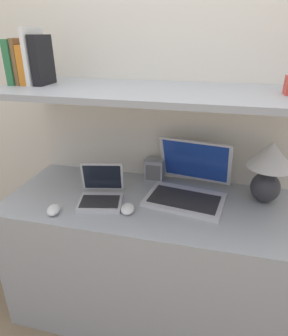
{
  "coord_description": "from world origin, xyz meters",
  "views": [
    {
      "loc": [
        0.31,
        -0.99,
        1.52
      ],
      "look_at": [
        -0.02,
        0.31,
        0.92
      ],
      "focal_mm": 32.0,
      "sensor_mm": 36.0,
      "label": 1
    }
  ],
  "objects_px": {
    "table_lamp": "(269,166)",
    "book_white": "(35,57)",
    "book_green": "(17,62)",
    "book_brown": "(23,61)",
    "computer_mouse": "(128,209)",
    "book_orange": "(29,65)",
    "laptop_small": "(101,194)",
    "router_box": "(154,170)",
    "second_mouse": "(53,210)",
    "book_black": "(42,60)",
    "laptop_large": "(188,186)"
  },
  "relations": [
    {
      "from": "laptop_large",
      "to": "book_brown",
      "type": "height_order",
      "value": "book_brown"
    },
    {
      "from": "computer_mouse",
      "to": "router_box",
      "type": "distance_m",
      "value": 0.37
    },
    {
      "from": "table_lamp",
      "to": "router_box",
      "type": "bearing_deg",
      "value": 171.05
    },
    {
      "from": "laptop_large",
      "to": "second_mouse",
      "type": "bearing_deg",
      "value": -151.91
    },
    {
      "from": "laptop_large",
      "to": "book_white",
      "type": "height_order",
      "value": "book_white"
    },
    {
      "from": "book_white",
      "to": "book_black",
      "type": "xyz_separation_m",
      "value": [
        0.04,
        -0.0,
        -0.02
      ]
    },
    {
      "from": "book_white",
      "to": "book_black",
      "type": "height_order",
      "value": "book_white"
    },
    {
      "from": "table_lamp",
      "to": "second_mouse",
      "type": "height_order",
      "value": "table_lamp"
    },
    {
      "from": "table_lamp",
      "to": "router_box",
      "type": "height_order",
      "value": "table_lamp"
    },
    {
      "from": "table_lamp",
      "to": "book_brown",
      "type": "height_order",
      "value": "book_brown"
    },
    {
      "from": "book_black",
      "to": "second_mouse",
      "type": "bearing_deg",
      "value": -65.28
    },
    {
      "from": "table_lamp",
      "to": "computer_mouse",
      "type": "relative_size",
      "value": 3.01
    },
    {
      "from": "computer_mouse",
      "to": "book_green",
      "type": "distance_m",
      "value": 0.91
    },
    {
      "from": "second_mouse",
      "to": "router_box",
      "type": "height_order",
      "value": "router_box"
    },
    {
      "from": "table_lamp",
      "to": "book_green",
      "type": "bearing_deg",
      "value": -176.54
    },
    {
      "from": "second_mouse",
      "to": "book_black",
      "type": "xyz_separation_m",
      "value": [
        -0.13,
        0.29,
        0.65
      ]
    },
    {
      "from": "book_green",
      "to": "book_brown",
      "type": "xyz_separation_m",
      "value": [
        0.03,
        0.0,
        0.0
      ]
    },
    {
      "from": "table_lamp",
      "to": "second_mouse",
      "type": "xyz_separation_m",
      "value": [
        -0.98,
        -0.37,
        -0.18
      ]
    },
    {
      "from": "book_brown",
      "to": "book_black",
      "type": "distance_m",
      "value": 0.11
    },
    {
      "from": "second_mouse",
      "to": "book_orange",
      "type": "relative_size",
      "value": 0.58
    },
    {
      "from": "book_brown",
      "to": "book_orange",
      "type": "relative_size",
      "value": 1.16
    },
    {
      "from": "laptop_large",
      "to": "book_orange",
      "type": "xyz_separation_m",
      "value": [
        -0.81,
        -0.03,
        0.58
      ]
    },
    {
      "from": "router_box",
      "to": "book_green",
      "type": "height_order",
      "value": "book_green"
    },
    {
      "from": "book_green",
      "to": "book_black",
      "type": "relative_size",
      "value": 0.91
    },
    {
      "from": "second_mouse",
      "to": "book_white",
      "type": "distance_m",
      "value": 0.74
    },
    {
      "from": "laptop_small",
      "to": "book_orange",
      "type": "height_order",
      "value": "book_orange"
    },
    {
      "from": "computer_mouse",
      "to": "second_mouse",
      "type": "relative_size",
      "value": 1.0
    },
    {
      "from": "second_mouse",
      "to": "book_brown",
      "type": "xyz_separation_m",
      "value": [
        -0.24,
        0.29,
        0.64
      ]
    },
    {
      "from": "table_lamp",
      "to": "router_box",
      "type": "xyz_separation_m",
      "value": [
        -0.59,
        0.09,
        -0.13
      ]
    },
    {
      "from": "book_green",
      "to": "computer_mouse",
      "type": "bearing_deg",
      "value": -17.63
    },
    {
      "from": "book_orange",
      "to": "book_brown",
      "type": "bearing_deg",
      "value": 180.0
    },
    {
      "from": "router_box",
      "to": "second_mouse",
      "type": "bearing_deg",
      "value": -130.56
    },
    {
      "from": "book_green",
      "to": "book_brown",
      "type": "distance_m",
      "value": 0.03
    },
    {
      "from": "book_green",
      "to": "book_black",
      "type": "bearing_deg",
      "value": -0.0
    },
    {
      "from": "computer_mouse",
      "to": "router_box",
      "type": "bearing_deg",
      "value": 81.79
    },
    {
      "from": "book_black",
      "to": "book_brown",
      "type": "bearing_deg",
      "value": 180.0
    },
    {
      "from": "laptop_small",
      "to": "book_black",
      "type": "relative_size",
      "value": 1.14
    },
    {
      "from": "book_orange",
      "to": "book_black",
      "type": "distance_m",
      "value": 0.08
    },
    {
      "from": "table_lamp",
      "to": "book_orange",
      "type": "distance_m",
      "value": 1.28
    },
    {
      "from": "router_box",
      "to": "book_orange",
      "type": "distance_m",
      "value": 0.85
    },
    {
      "from": "laptop_small",
      "to": "book_brown",
      "type": "bearing_deg",
      "value": 163.24
    },
    {
      "from": "book_brown",
      "to": "book_white",
      "type": "height_order",
      "value": "book_white"
    },
    {
      "from": "book_orange",
      "to": "book_white",
      "type": "distance_m",
      "value": 0.05
    },
    {
      "from": "table_lamp",
      "to": "book_orange",
      "type": "height_order",
      "value": "book_orange"
    },
    {
      "from": "table_lamp",
      "to": "book_white",
      "type": "height_order",
      "value": "book_white"
    },
    {
      "from": "laptop_large",
      "to": "laptop_small",
      "type": "relative_size",
      "value": 1.68
    },
    {
      "from": "table_lamp",
      "to": "laptop_large",
      "type": "height_order",
      "value": "table_lamp"
    },
    {
      "from": "book_brown",
      "to": "table_lamp",
      "type": "bearing_deg",
      "value": 3.55
    },
    {
      "from": "table_lamp",
      "to": "book_white",
      "type": "bearing_deg",
      "value": -176.23
    },
    {
      "from": "book_black",
      "to": "table_lamp",
      "type": "bearing_deg",
      "value": 3.89
    }
  ]
}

